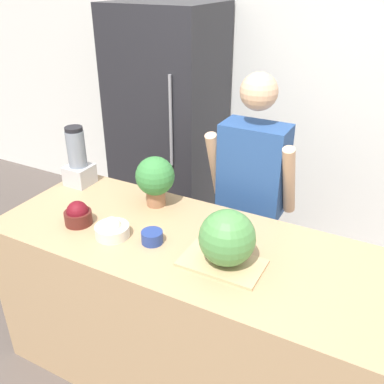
{
  "coord_description": "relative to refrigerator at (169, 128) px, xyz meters",
  "views": [
    {
      "loc": [
        0.83,
        -1.14,
        2.1
      ],
      "look_at": [
        0.0,
        0.43,
        1.17
      ],
      "focal_mm": 40.0,
      "sensor_mm": 36.0,
      "label": 1
    }
  ],
  "objects": [
    {
      "name": "wall_back",
      "position": [
        0.9,
        0.39,
        0.35
      ],
      "size": [
        8.0,
        0.06,
        2.6
      ],
      "color": "white",
      "rests_on": "ground_plane"
    },
    {
      "name": "counter_island",
      "position": [
        0.9,
        -1.33,
        -0.49
      ],
      "size": [
        2.02,
        0.78,
        0.92
      ],
      "color": "tan",
      "rests_on": "ground_plane"
    },
    {
      "name": "refrigerator",
      "position": [
        0.0,
        0.0,
        0.0
      ],
      "size": [
        0.79,
        0.71,
        1.9
      ],
      "color": "#232328",
      "rests_on": "ground_plane"
    },
    {
      "name": "person",
      "position": [
        0.97,
        -0.65,
        -0.12
      ],
      "size": [
        0.53,
        0.26,
        1.62
      ],
      "color": "#333338",
      "rests_on": "ground_plane"
    },
    {
      "name": "cutting_board",
      "position": [
        1.12,
        -1.42,
        -0.02
      ],
      "size": [
        0.37,
        0.22,
        0.01
      ],
      "color": "tan",
      "rests_on": "counter_island"
    },
    {
      "name": "watermelon",
      "position": [
        1.14,
        -1.41,
        0.11
      ],
      "size": [
        0.25,
        0.25,
        0.25
      ],
      "color": "#4C8C47",
      "rests_on": "cutting_board"
    },
    {
      "name": "bowl_cherries",
      "position": [
        0.32,
        -1.45,
        0.03
      ],
      "size": [
        0.14,
        0.14,
        0.13
      ],
      "color": "#511E19",
      "rests_on": "counter_island"
    },
    {
      "name": "bowl_cream",
      "position": [
        0.55,
        -1.47,
        0.01
      ],
      "size": [
        0.17,
        0.17,
        0.1
      ],
      "color": "beige",
      "rests_on": "counter_island"
    },
    {
      "name": "bowl_small_blue",
      "position": [
        0.75,
        -1.42,
        0.0
      ],
      "size": [
        0.11,
        0.11,
        0.06
      ],
      "color": "navy",
      "rests_on": "counter_island"
    },
    {
      "name": "blender",
      "position": [
        0.02,
        -1.09,
        0.13
      ],
      "size": [
        0.15,
        0.15,
        0.37
      ],
      "color": "#B7B7BC",
      "rests_on": "counter_island"
    },
    {
      "name": "potted_plant",
      "position": [
        0.57,
        -1.09,
        0.14
      ],
      "size": [
        0.22,
        0.22,
        0.29
      ],
      "color": "#996647",
      "rests_on": "counter_island"
    }
  ]
}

